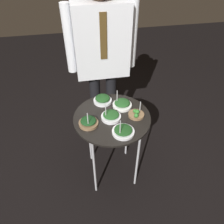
# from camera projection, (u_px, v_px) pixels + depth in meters

# --- Properties ---
(ground_plane) EXTENTS (8.00, 8.00, 0.00)m
(ground_plane) POSITION_uv_depth(u_px,v_px,m) (112.00, 170.00, 2.27)
(ground_plane) COLOR black
(serving_cart) EXTENTS (0.64, 0.64, 0.74)m
(serving_cart) POSITION_uv_depth(u_px,v_px,m) (112.00, 122.00, 1.83)
(serving_cart) COLOR black
(serving_cart) RESTS_ON ground_plane
(bowl_spinach_center) EXTENTS (0.16, 0.16, 0.16)m
(bowl_spinach_center) POSITION_uv_depth(u_px,v_px,m) (111.00, 116.00, 1.76)
(bowl_spinach_center) COLOR silver
(bowl_spinach_center) RESTS_ON serving_cart
(bowl_spinach_mid_right) EXTENTS (0.16, 0.16, 0.06)m
(bowl_spinach_mid_right) POSITION_uv_depth(u_px,v_px,m) (103.00, 99.00, 1.92)
(bowl_spinach_mid_right) COLOR silver
(bowl_spinach_mid_right) RESTS_ON serving_cart
(bowl_spinach_front_left) EXTENTS (0.17, 0.17, 0.16)m
(bowl_spinach_front_left) POSITION_uv_depth(u_px,v_px,m) (123.00, 131.00, 1.63)
(bowl_spinach_front_left) COLOR silver
(bowl_spinach_front_left) RESTS_ON serving_cart
(bowl_spinach_back_right) EXTENTS (0.15, 0.15, 0.15)m
(bowl_spinach_back_right) POSITION_uv_depth(u_px,v_px,m) (88.00, 122.00, 1.70)
(bowl_spinach_back_right) COLOR brown
(bowl_spinach_back_right) RESTS_ON serving_cart
(bowl_spinach_far_rim) EXTENTS (0.17, 0.17, 0.16)m
(bowl_spinach_far_rim) POSITION_uv_depth(u_px,v_px,m) (122.00, 104.00, 1.87)
(bowl_spinach_far_rim) COLOR white
(bowl_spinach_far_rim) RESTS_ON serving_cart
(bowl_broccoli_front_center) EXTENTS (0.13, 0.13, 0.13)m
(bowl_broccoli_front_center) POSITION_uv_depth(u_px,v_px,m) (136.00, 114.00, 1.78)
(bowl_broccoli_front_center) COLOR brown
(bowl_broccoli_front_center) RESTS_ON serving_cart
(waiter_figure) EXTENTS (0.64, 0.24, 1.73)m
(waiter_figure) POSITION_uv_depth(u_px,v_px,m) (102.00, 49.00, 1.95)
(waiter_figure) COLOR black
(waiter_figure) RESTS_ON ground_plane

